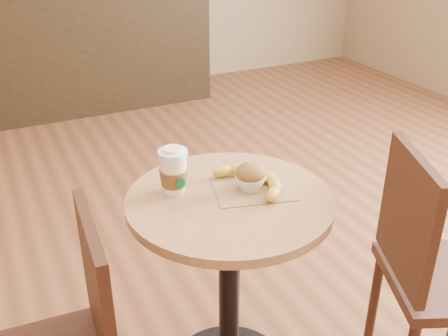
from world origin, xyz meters
The scene contains 7 objects.
cafe_table centered at (-0.10, 0.09, 0.51)m, with size 0.63×0.63×0.75m.
chair_right centered at (0.49, -0.21, 0.49)m, with size 0.51×0.51×0.89m.
service_counter centered at (0.00, 3.18, 0.52)m, with size 2.30×0.65×1.04m.
kraft_bag centered at (-0.01, 0.09, 0.75)m, with size 0.24×0.18×0.00m, color olive.
coffee_cup centered at (-0.24, 0.19, 0.82)m, with size 0.09×0.09×0.15m.
muffin centered at (-0.02, 0.10, 0.79)m, with size 0.10×0.10×0.09m.
banana centered at (-0.01, 0.11, 0.77)m, with size 0.18×0.27×0.04m, color gold, non-canonical shape.
Camera 1 is at (-0.71, -1.13, 1.55)m, focal length 42.00 mm.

